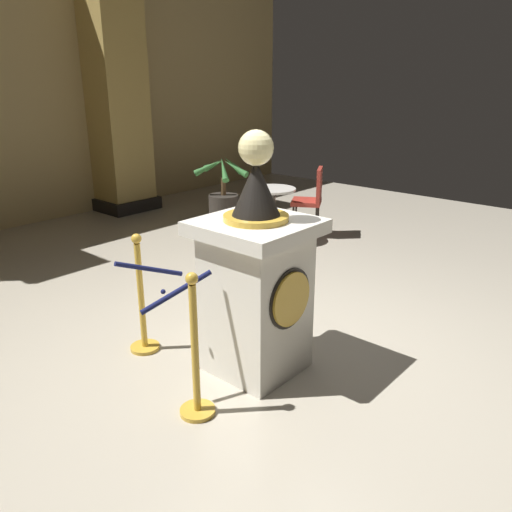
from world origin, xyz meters
TOP-DOWN VIEW (x-y plane):
  - ground_plane at (0.00, 0.00)m, footprint 12.54×12.54m
  - pedestal_clock at (-0.39, -0.09)m, footprint 0.77×0.77m
  - stanchion_near at (-0.79, 0.79)m, footprint 0.24×0.24m
  - stanchion_far at (-1.08, -0.17)m, footprint 0.24×0.24m
  - velvet_rope at (-0.93, 0.31)m, footprint 0.65×0.67m
  - column_right at (1.96, 4.96)m, footprint 0.94×0.94m
  - potted_palm_right at (2.40, 3.01)m, footprint 0.76×0.88m
  - cafe_table at (2.18, 1.86)m, footprint 0.60×0.60m
  - cafe_chair_red at (2.77, 1.64)m, footprint 0.55×0.55m

SIDE VIEW (x-z plane):
  - ground_plane at x=0.00m, z-range 0.00..0.00m
  - stanchion_near at x=-0.79m, z-range -0.15..0.85m
  - stanchion_far at x=-1.08m, z-range -0.15..0.86m
  - potted_palm_right at x=2.40m, z-range -0.18..0.88m
  - cafe_table at x=2.18m, z-range 0.10..0.85m
  - cafe_chair_red at x=2.77m, z-range 0.09..1.05m
  - pedestal_clock at x=-0.39m, z-range -0.19..1.62m
  - velvet_rope at x=-0.93m, z-range 0.68..0.89m
  - column_right at x=1.96m, z-range -0.01..3.77m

